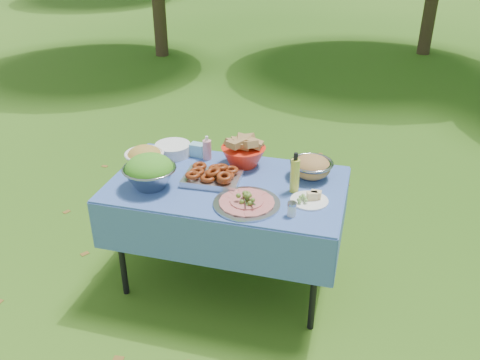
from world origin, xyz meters
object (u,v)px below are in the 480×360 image
at_px(picnic_table, 228,233).
at_px(charcuterie_platter, 247,198).
at_px(salad_bowl, 150,171).
at_px(plate_stack, 173,149).
at_px(pasta_bowl_steel, 311,167).
at_px(bread_bowl, 243,151).
at_px(oil_bottle, 295,173).

relative_size(picnic_table, charcuterie_platter, 3.72).
xyz_separation_m(picnic_table, salad_bowl, (-0.44, -0.17, 0.49)).
xyz_separation_m(plate_stack, pasta_bowl_steel, (0.97, -0.07, 0.03)).
xyz_separation_m(salad_bowl, bread_bowl, (0.48, 0.44, -0.01)).
bearing_deg(charcuterie_platter, bread_bowl, 106.86).
bearing_deg(salad_bowl, picnic_table, 21.13).
height_order(picnic_table, plate_stack, plate_stack).
bearing_deg(salad_bowl, oil_bottle, 11.42).
bearing_deg(salad_bowl, pasta_bowl_steel, 22.72).
bearing_deg(pasta_bowl_steel, salad_bowl, -157.28).
height_order(salad_bowl, plate_stack, salad_bowl).
xyz_separation_m(plate_stack, charcuterie_platter, (0.66, -0.52, 0.00)).
bearing_deg(picnic_table, pasta_bowl_steel, 24.10).
relative_size(bread_bowl, oil_bottle, 1.15).
distance_m(salad_bowl, pasta_bowl_steel, 1.02).
xyz_separation_m(bread_bowl, pasta_bowl_steel, (0.46, -0.05, -0.03)).
bearing_deg(bread_bowl, plate_stack, 177.26).
distance_m(bread_bowl, oil_bottle, 0.47).
height_order(bread_bowl, pasta_bowl_steel, bread_bowl).
bearing_deg(oil_bottle, picnic_table, -179.42).
xyz_separation_m(picnic_table, plate_stack, (-0.48, 0.30, 0.42)).
relative_size(plate_stack, oil_bottle, 0.96).
height_order(bread_bowl, oil_bottle, oil_bottle).
height_order(pasta_bowl_steel, oil_bottle, oil_bottle).
bearing_deg(pasta_bowl_steel, oil_bottle, -108.40).
bearing_deg(charcuterie_platter, pasta_bowl_steel, 55.11).
distance_m(plate_stack, pasta_bowl_steel, 0.98).
xyz_separation_m(salad_bowl, pasta_bowl_steel, (0.94, 0.39, -0.03)).
bearing_deg(picnic_table, plate_stack, 148.22).
height_order(plate_stack, pasta_bowl_steel, pasta_bowl_steel).
distance_m(plate_stack, oil_bottle, 0.95).
bearing_deg(plate_stack, picnic_table, -31.78).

